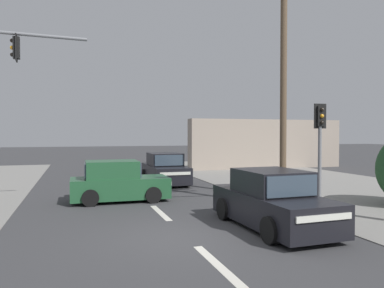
{
  "coord_description": "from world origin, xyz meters",
  "views": [
    {
      "loc": [
        -2.63,
        -8.71,
        2.53
      ],
      "look_at": [
        1.38,
        4.0,
        2.18
      ],
      "focal_mm": 35.0,
      "sensor_mm": 36.0,
      "label": 1
    }
  ],
  "objects_px": {
    "utility_pole_midground_right": "(284,68)",
    "pedestal_signal_right_kerb": "(320,137)",
    "sedan_kerbside_parked": "(165,170)",
    "hatchback_crossing_left": "(118,183)",
    "sedan_receding_far": "(272,202)"
  },
  "relations": [
    {
      "from": "utility_pole_midground_right",
      "to": "pedestal_signal_right_kerb",
      "type": "relative_size",
      "value": 2.76
    },
    {
      "from": "utility_pole_midground_right",
      "to": "sedan_kerbside_parked",
      "type": "distance_m",
      "value": 7.93
    },
    {
      "from": "pedestal_signal_right_kerb",
      "to": "hatchback_crossing_left",
      "type": "relative_size",
      "value": 0.97
    },
    {
      "from": "sedan_kerbside_parked",
      "to": "utility_pole_midground_right",
      "type": "bearing_deg",
      "value": -57.89
    },
    {
      "from": "sedan_kerbside_parked",
      "to": "pedestal_signal_right_kerb",
      "type": "bearing_deg",
      "value": -65.79
    },
    {
      "from": "hatchback_crossing_left",
      "to": "sedan_receding_far",
      "type": "distance_m",
      "value": 6.36
    },
    {
      "from": "utility_pole_midground_right",
      "to": "pedestal_signal_right_kerb",
      "type": "bearing_deg",
      "value": -89.08
    },
    {
      "from": "hatchback_crossing_left",
      "to": "sedan_kerbside_parked",
      "type": "height_order",
      "value": "sedan_kerbside_parked"
    },
    {
      "from": "hatchback_crossing_left",
      "to": "pedestal_signal_right_kerb",
      "type": "bearing_deg",
      "value": -28.44
    },
    {
      "from": "utility_pole_midground_right",
      "to": "hatchback_crossing_left",
      "type": "xyz_separation_m",
      "value": [
        -6.35,
        1.18,
        -4.45
      ]
    },
    {
      "from": "utility_pole_midground_right",
      "to": "sedan_receding_far",
      "type": "relative_size",
      "value": 2.29
    },
    {
      "from": "sedan_kerbside_parked",
      "to": "hatchback_crossing_left",
      "type": "bearing_deg",
      "value": -123.09
    },
    {
      "from": "sedan_kerbside_parked",
      "to": "sedan_receding_far",
      "type": "height_order",
      "value": "same"
    },
    {
      "from": "pedestal_signal_right_kerb",
      "to": "sedan_kerbside_parked",
      "type": "height_order",
      "value": "pedestal_signal_right_kerb"
    },
    {
      "from": "pedestal_signal_right_kerb",
      "to": "sedan_receding_far",
      "type": "xyz_separation_m",
      "value": [
        -2.87,
        -1.84,
        -1.71
      ]
    }
  ]
}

